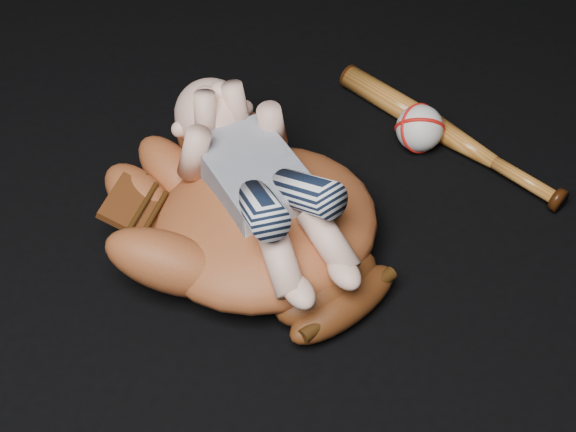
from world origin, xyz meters
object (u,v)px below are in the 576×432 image
(baseball_glove, at_px, (265,217))
(newborn_baby, at_px, (264,180))
(baseball_bat, at_px, (448,135))
(baseball, at_px, (420,128))

(baseball_glove, height_order, newborn_baby, newborn_baby)
(baseball_bat, xyz_separation_m, baseball, (-0.04, 0.02, 0.02))
(baseball_glove, relative_size, baseball, 6.03)
(baseball_bat, bearing_deg, baseball_glove, -170.20)
(baseball_glove, bearing_deg, baseball, 2.52)
(baseball_glove, xyz_separation_m, newborn_baby, (0.00, 0.01, 0.06))
(baseball_bat, distance_m, baseball, 0.05)
(newborn_baby, xyz_separation_m, baseball, (0.30, 0.07, -0.09))
(baseball_bat, bearing_deg, newborn_baby, -171.00)
(newborn_baby, height_order, baseball_bat, newborn_baby)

